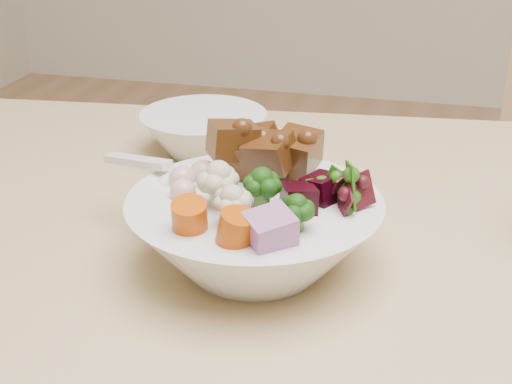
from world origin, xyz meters
TOP-DOWN VIEW (x-y plane):
  - food_bowl at (-0.46, 0.10)m, footprint 0.23×0.23m
  - soup_spoon at (-0.55, 0.13)m, footprint 0.13×0.08m
  - side_bowl at (-0.59, 0.36)m, footprint 0.16×0.16m

SIDE VIEW (x-z plane):
  - side_bowl at x=-0.59m, z-range 0.73..0.79m
  - food_bowl at x=-0.46m, z-range 0.71..0.84m
  - soup_spoon at x=-0.55m, z-range 0.79..0.81m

